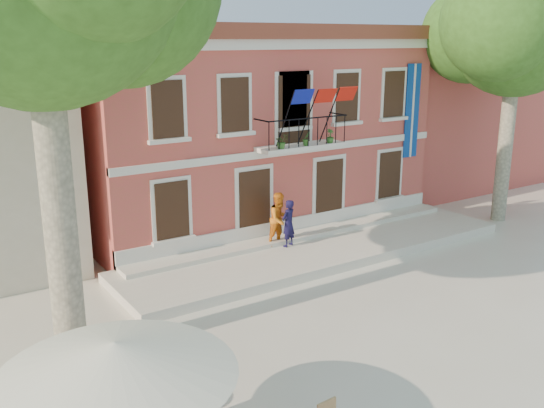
{
  "coord_description": "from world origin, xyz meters",
  "views": [
    {
      "loc": [
        -9.93,
        -10.75,
        7.03
      ],
      "look_at": [
        -0.52,
        3.5,
        2.35
      ],
      "focal_mm": 40.0,
      "sensor_mm": 36.0,
      "label": 1
    }
  ],
  "objects_px": {
    "patio_umbrella": "(115,359)",
    "cafe_table_0": "(137,402)",
    "plane_tree_east": "(517,30)",
    "pedestrian_orange": "(280,219)",
    "pedestrian_navy": "(288,223)"
  },
  "relations": [
    {
      "from": "pedestrian_navy",
      "to": "pedestrian_orange",
      "type": "relative_size",
      "value": 0.88
    },
    {
      "from": "pedestrian_navy",
      "to": "cafe_table_0",
      "type": "distance_m",
      "value": 9.75
    },
    {
      "from": "plane_tree_east",
      "to": "patio_umbrella",
      "type": "height_order",
      "value": "plane_tree_east"
    },
    {
      "from": "plane_tree_east",
      "to": "patio_umbrella",
      "type": "bearing_deg",
      "value": -160.18
    },
    {
      "from": "patio_umbrella",
      "to": "cafe_table_0",
      "type": "distance_m",
      "value": 2.81
    },
    {
      "from": "patio_umbrella",
      "to": "pedestrian_orange",
      "type": "xyz_separation_m",
      "value": [
        8.36,
        7.99,
        -1.24
      ]
    },
    {
      "from": "patio_umbrella",
      "to": "cafe_table_0",
      "type": "xyz_separation_m",
      "value": [
        0.9,
        1.74,
        -2.02
      ]
    },
    {
      "from": "plane_tree_east",
      "to": "pedestrian_orange",
      "type": "relative_size",
      "value": 5.44
    },
    {
      "from": "pedestrian_orange",
      "to": "cafe_table_0",
      "type": "xyz_separation_m",
      "value": [
        -7.47,
        -6.25,
        -0.78
      ]
    },
    {
      "from": "patio_umbrella",
      "to": "pedestrian_orange",
      "type": "relative_size",
      "value": 2.01
    },
    {
      "from": "patio_umbrella",
      "to": "cafe_table_0",
      "type": "bearing_deg",
      "value": 62.68
    },
    {
      "from": "pedestrian_orange",
      "to": "patio_umbrella",
      "type": "bearing_deg",
      "value": -140.96
    },
    {
      "from": "plane_tree_east",
      "to": "cafe_table_0",
      "type": "xyz_separation_m",
      "value": [
        -17.01,
        -4.72,
        -6.89
      ]
    },
    {
      "from": "plane_tree_east",
      "to": "cafe_table_0",
      "type": "bearing_deg",
      "value": -164.51
    },
    {
      "from": "cafe_table_0",
      "to": "pedestrian_orange",
      "type": "bearing_deg",
      "value": 39.92
    }
  ]
}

